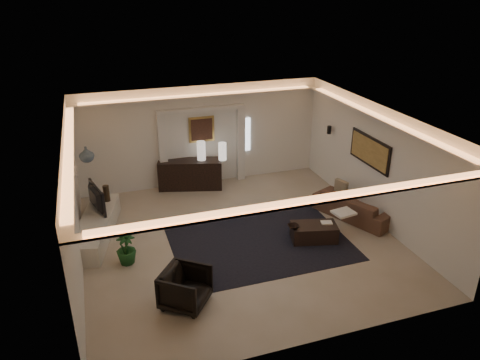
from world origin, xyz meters
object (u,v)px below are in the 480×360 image
object	(u,v)px
sofa	(354,206)
coffee_table	(314,232)
armchair	(185,288)
console	(190,175)

from	to	relation	value
sofa	coffee_table	distance (m)	1.63
coffee_table	armchair	xyz separation A→B (m)	(-3.31, -1.33, 0.17)
coffee_table	armchair	distance (m)	3.57
console	sofa	bearing A→B (deg)	-25.18
sofa	coffee_table	world-z (taller)	sofa
console	armchair	xyz separation A→B (m)	(-1.25, -5.09, -0.03)
sofa	armchair	distance (m)	5.20
console	sofa	size ratio (longest dim) A/B	0.87
sofa	armchair	xyz separation A→B (m)	(-4.78, -2.03, 0.07)
console	armchair	world-z (taller)	console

